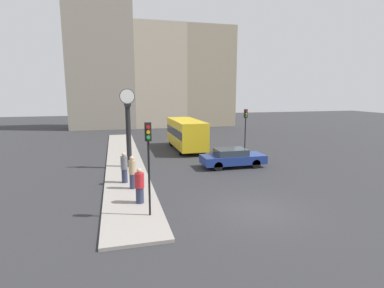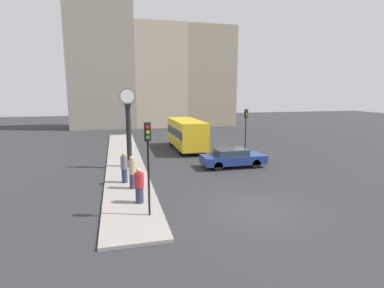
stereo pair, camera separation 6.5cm
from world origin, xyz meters
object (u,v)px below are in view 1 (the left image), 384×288
pedestrian_red_top (140,186)px  traffic_light_far (246,122)px  street_clock (128,129)px  bus_distant (186,133)px  sedan_car (232,158)px  traffic_light_near (148,150)px  pedestrian_grey_jacket (124,168)px  pedestrian_tan_coat (132,172)px

pedestrian_red_top → traffic_light_far: bearing=45.8°
street_clock → bus_distant: bearing=46.4°
sedan_car → traffic_light_far: (2.99, 4.49, 2.05)m
pedestrian_red_top → street_clock: bearing=90.9°
sedan_car → traffic_light_near: (-6.73, -7.35, 2.27)m
pedestrian_grey_jacket → sedan_car: bearing=17.1°
pedestrian_red_top → pedestrian_tan_coat: (-0.20, 2.25, 0.08)m
traffic_light_near → street_clock: (-0.40, 8.81, -0.17)m
street_clock → pedestrian_red_top: size_ratio=3.19×
traffic_light_far → pedestrian_red_top: bearing=-134.2°
traffic_light_far → pedestrian_grey_jacket: size_ratio=2.16×
street_clock → sedan_car: bearing=-11.6°
bus_distant → street_clock: bearing=-133.6°
bus_distant → street_clock: (-5.44, -5.71, 1.21)m
pedestrian_grey_jacket → street_clock: bearing=82.9°
street_clock → traffic_light_far: bearing=16.6°
street_clock → pedestrian_tan_coat: size_ratio=2.99×
traffic_light_far → pedestrian_tan_coat: (-10.22, -8.04, -1.70)m
sedan_car → traffic_light_far: 5.77m
traffic_light_near → pedestrian_red_top: size_ratio=2.34×
bus_distant → pedestrian_red_top: (-5.33, -12.97, -0.62)m
pedestrian_grey_jacket → traffic_light_far: bearing=32.8°
traffic_light_near → traffic_light_far: 15.32m
traffic_light_near → pedestrian_grey_jacket: traffic_light_near is taller
sedan_car → traffic_light_far: size_ratio=1.18×
traffic_light_far → pedestrian_grey_jacket: traffic_light_far is taller
sedan_car → bus_distant: size_ratio=0.64×
pedestrian_grey_jacket → traffic_light_near: bearing=-80.1°
traffic_light_far → traffic_light_near: bearing=-129.4°
pedestrian_tan_coat → pedestrian_grey_jacket: (-0.38, 1.22, -0.02)m
street_clock → pedestrian_tan_coat: 5.31m
traffic_light_near → pedestrian_grey_jacket: size_ratio=2.23×
pedestrian_tan_coat → pedestrian_grey_jacket: size_ratio=1.02×
traffic_light_near → pedestrian_tan_coat: 4.29m
bus_distant → traffic_light_far: (4.68, -2.68, 1.16)m
pedestrian_red_top → pedestrian_tan_coat: bearing=95.1°
traffic_light_near → pedestrian_tan_coat: (-0.49, 3.80, -1.92)m
street_clock → pedestrian_red_top: street_clock is taller
street_clock → pedestrian_tan_coat: (-0.09, -5.01, -1.75)m
pedestrian_tan_coat → pedestrian_grey_jacket: bearing=107.3°
sedan_car → pedestrian_red_top: size_ratio=2.68×
sedan_car → bus_distant: bearing=103.2°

